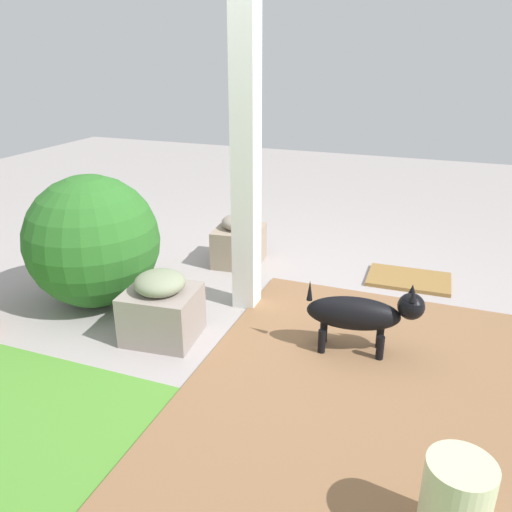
{
  "coord_description": "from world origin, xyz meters",
  "views": [
    {
      "loc": [
        -1.06,
        3.03,
        1.72
      ],
      "look_at": [
        0.11,
        -0.07,
        0.38
      ],
      "focal_mm": 36.05,
      "sensor_mm": 36.0,
      "label": 1
    }
  ],
  "objects_px": {
    "round_shrub": "(93,241)",
    "ceramic_urn": "(455,506)",
    "doormat": "(409,279)",
    "porch_pillar": "(246,142)",
    "stone_planter_nearest": "(239,242)",
    "dog": "(362,313)",
    "stone_planter_mid": "(162,308)"
  },
  "relations": [
    {
      "from": "stone_planter_nearest",
      "to": "doormat",
      "type": "xyz_separation_m",
      "value": [
        -1.41,
        -0.13,
        -0.18
      ]
    },
    {
      "from": "stone_planter_mid",
      "to": "dog",
      "type": "bearing_deg",
      "value": -168.1
    },
    {
      "from": "ceramic_urn",
      "to": "round_shrub",
      "type": "bearing_deg",
      "value": -26.33
    },
    {
      "from": "ceramic_urn",
      "to": "porch_pillar",
      "type": "bearing_deg",
      "value": -47.4
    },
    {
      "from": "doormat",
      "to": "round_shrub",
      "type": "bearing_deg",
      "value": 29.03
    },
    {
      "from": "stone_planter_nearest",
      "to": "dog",
      "type": "height_order",
      "value": "dog"
    },
    {
      "from": "stone_planter_nearest",
      "to": "round_shrub",
      "type": "height_order",
      "value": "round_shrub"
    },
    {
      "from": "stone_planter_nearest",
      "to": "stone_planter_mid",
      "type": "bearing_deg",
      "value": 90.63
    },
    {
      "from": "ceramic_urn",
      "to": "dog",
      "type": "bearing_deg",
      "value": -65.19
    },
    {
      "from": "round_shrub",
      "to": "ceramic_urn",
      "type": "distance_m",
      "value": 2.74
    },
    {
      "from": "stone_planter_mid",
      "to": "round_shrub",
      "type": "bearing_deg",
      "value": -21.89
    },
    {
      "from": "ceramic_urn",
      "to": "doormat",
      "type": "bearing_deg",
      "value": -81.37
    },
    {
      "from": "stone_planter_nearest",
      "to": "dog",
      "type": "relative_size",
      "value": 0.68
    },
    {
      "from": "dog",
      "to": "ceramic_urn",
      "type": "height_order",
      "value": "dog"
    },
    {
      "from": "stone_planter_mid",
      "to": "round_shrub",
      "type": "xyz_separation_m",
      "value": [
        0.7,
        -0.28,
        0.26
      ]
    },
    {
      "from": "stone_planter_nearest",
      "to": "porch_pillar",
      "type": "bearing_deg",
      "value": 116.5
    },
    {
      "from": "doormat",
      "to": "stone_planter_mid",
      "type": "bearing_deg",
      "value": 45.94
    },
    {
      "from": "stone_planter_nearest",
      "to": "dog",
      "type": "xyz_separation_m",
      "value": [
        -1.22,
        1.05,
        0.08
      ]
    },
    {
      "from": "porch_pillar",
      "to": "dog",
      "type": "distance_m",
      "value": 1.3
    },
    {
      "from": "dog",
      "to": "ceramic_urn",
      "type": "relative_size",
      "value": 1.77
    },
    {
      "from": "porch_pillar",
      "to": "stone_planter_nearest",
      "type": "xyz_separation_m",
      "value": [
        0.35,
        -0.69,
        -0.97
      ]
    },
    {
      "from": "stone_planter_nearest",
      "to": "ceramic_urn",
      "type": "bearing_deg",
      "value": 128.27
    },
    {
      "from": "porch_pillar",
      "to": "ceramic_urn",
      "type": "relative_size",
      "value": 6.05
    },
    {
      "from": "porch_pillar",
      "to": "dog",
      "type": "relative_size",
      "value": 3.41
    },
    {
      "from": "stone_planter_nearest",
      "to": "ceramic_urn",
      "type": "distance_m",
      "value": 2.85
    },
    {
      "from": "round_shrub",
      "to": "doormat",
      "type": "bearing_deg",
      "value": -150.97
    },
    {
      "from": "stone_planter_mid",
      "to": "ceramic_urn",
      "type": "distance_m",
      "value": 1.98
    },
    {
      "from": "stone_planter_nearest",
      "to": "doormat",
      "type": "bearing_deg",
      "value": -174.67
    },
    {
      "from": "porch_pillar",
      "to": "dog",
      "type": "height_order",
      "value": "porch_pillar"
    },
    {
      "from": "stone_planter_nearest",
      "to": "stone_planter_mid",
      "type": "xyz_separation_m",
      "value": [
        -0.01,
        1.31,
        0.01
      ]
    },
    {
      "from": "dog",
      "to": "doormat",
      "type": "distance_m",
      "value": 1.23
    },
    {
      "from": "stone_planter_nearest",
      "to": "doormat",
      "type": "relative_size",
      "value": 0.73
    }
  ]
}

